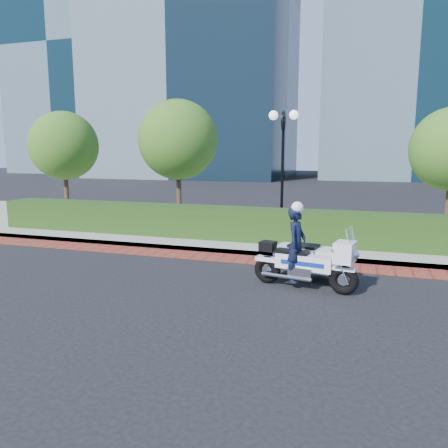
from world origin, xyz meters
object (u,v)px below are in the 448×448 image
(lamppost, at_px, (283,152))
(tree_b, at_px, (178,140))
(tree_a, at_px, (64,146))
(police_motorcycle, at_px, (305,256))

(lamppost, bearing_deg, tree_b, 163.89)
(tree_a, xyz_separation_m, police_motorcycle, (11.55, -6.76, -2.57))
(tree_a, xyz_separation_m, tree_b, (5.50, 0.00, 0.21))
(lamppost, xyz_separation_m, tree_b, (-4.50, 1.30, 0.48))
(tree_a, bearing_deg, lamppost, -7.41)
(lamppost, distance_m, police_motorcycle, 6.13)
(tree_a, distance_m, tree_b, 5.50)
(lamppost, relative_size, tree_a, 0.92)
(tree_b, xyz_separation_m, police_motorcycle, (6.05, -6.76, -2.78))
(tree_a, relative_size, tree_b, 0.94)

